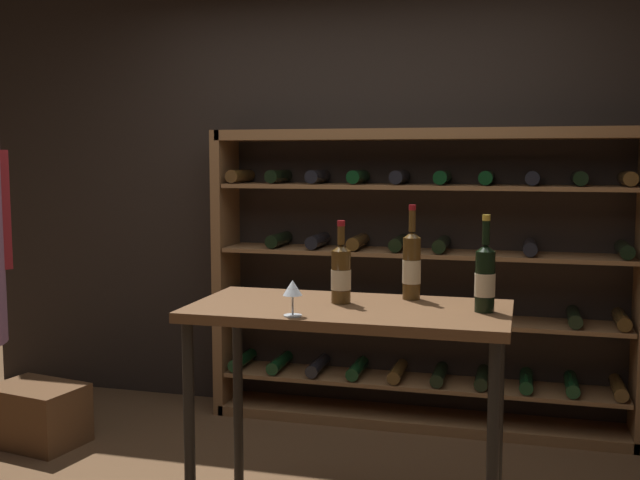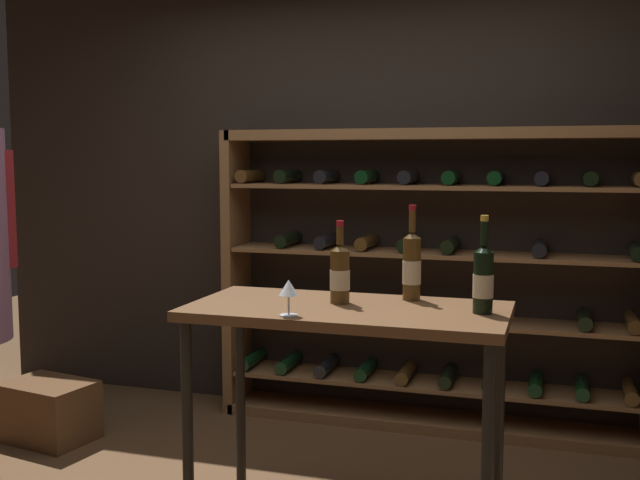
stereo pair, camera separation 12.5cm
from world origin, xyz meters
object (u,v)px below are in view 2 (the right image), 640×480
at_px(wine_crate, 48,411).
at_px(wine_bottle_red_label, 340,273).
at_px(wine_rack, 428,282).
at_px(tasting_table, 347,334).
at_px(wine_bottle_gold_foil, 412,265).
at_px(wine_bottle_green_slim, 483,279).
at_px(wine_glass_stemmed_right, 289,290).

bearing_deg(wine_crate, wine_bottle_red_label, -16.46).
relative_size(wine_rack, wine_bottle_red_label, 7.33).
bearing_deg(wine_bottle_red_label, wine_rack, 84.69).
distance_m(wine_rack, tasting_table, 1.43).
bearing_deg(wine_bottle_gold_foil, wine_bottle_red_label, -148.81).
distance_m(wine_crate, wine_bottle_green_slim, 2.62).
relative_size(tasting_table, wine_bottle_red_label, 3.75).
distance_m(wine_bottle_gold_foil, wine_bottle_green_slim, 0.36).
xyz_separation_m(wine_crate, wine_bottle_green_slim, (2.38, -0.57, 0.94)).
xyz_separation_m(wine_rack, wine_bottle_green_slim, (0.44, -1.40, 0.25)).
height_order(wine_bottle_red_label, wine_bottle_gold_foil, wine_bottle_gold_foil).
bearing_deg(wine_bottle_green_slim, tasting_table, -177.39).
distance_m(wine_rack, wine_bottle_gold_foil, 1.25).
bearing_deg(wine_glass_stemmed_right, tasting_table, 57.08).
bearing_deg(wine_glass_stemmed_right, wine_bottle_red_label, 69.59).
bearing_deg(wine_bottle_green_slim, wine_rack, 107.33).
height_order(wine_bottle_red_label, wine_glass_stemmed_right, wine_bottle_red_label).
bearing_deg(wine_glass_stemmed_right, wine_bottle_gold_foil, 50.81).
bearing_deg(wine_glass_stemmed_right, wine_crate, 153.98).
distance_m(wine_crate, wine_bottle_red_label, 2.11).
bearing_deg(wine_rack, wine_bottle_red_label, -95.31).
relative_size(wine_crate, wine_bottle_gold_foil, 1.23).
distance_m(wine_bottle_green_slim, wine_glass_stemmed_right, 0.73).
relative_size(wine_bottle_gold_foil, wine_bottle_green_slim, 1.06).
relative_size(tasting_table, wine_crate, 2.59).
xyz_separation_m(tasting_table, wine_glass_stemmed_right, (-0.16, -0.24, 0.21)).
bearing_deg(wine_bottle_red_label, wine_glass_stemmed_right, -110.41).
distance_m(tasting_table, wine_bottle_red_label, 0.24).
bearing_deg(tasting_table, wine_bottle_red_label, 130.25).
distance_m(wine_bottle_gold_foil, wine_glass_stemmed_right, 0.59).
bearing_deg(wine_bottle_gold_foil, wine_crate, 169.63).
bearing_deg(tasting_table, wine_bottle_gold_foil, 44.80).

